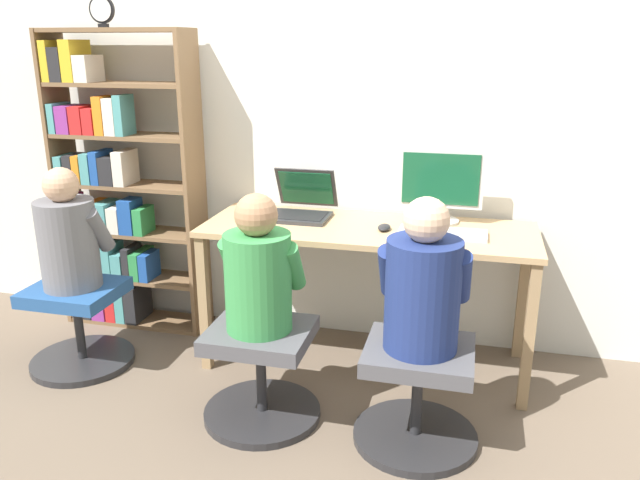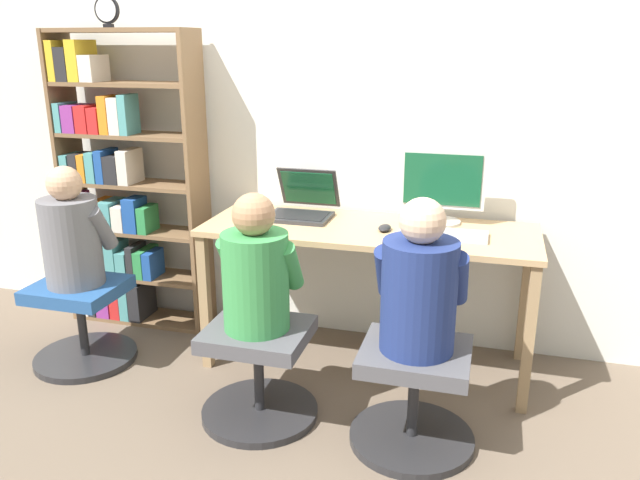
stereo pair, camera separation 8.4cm
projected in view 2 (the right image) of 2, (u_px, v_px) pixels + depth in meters
name	position (u px, v px, depth m)	size (l,w,h in m)	color
ground_plane	(353.00, 390.00, 3.18)	(14.00, 14.00, 0.00)	brown
wall_back	(385.00, 118.00, 3.42)	(10.00, 0.05, 2.60)	silver
desk	(368.00, 243.00, 3.26)	(1.72, 0.63, 0.78)	tan
desktop_monitor	(442.00, 188.00, 3.25)	(0.44, 0.21, 0.39)	beige
laptop	(302.00, 207.00, 3.43)	(0.34, 0.38, 0.25)	#2D2D30
keyboard	(443.00, 234.00, 3.07)	(0.43, 0.17, 0.03)	#B2B2B7
computer_mouse_by_keyboard	(385.00, 228.00, 3.17)	(0.06, 0.11, 0.03)	black
office_chair_left	(414.00, 394.00, 2.70)	(0.55, 0.55, 0.46)	#262628
office_chair_right	(259.00, 370.00, 2.90)	(0.55, 0.55, 0.46)	#262628
person_at_monitor	(419.00, 286.00, 2.56)	(0.38, 0.33, 0.66)	navy
person_at_laptop	(256.00, 271.00, 2.75)	(0.37, 0.31, 0.63)	#388C47
bookshelf	(117.00, 193.00, 3.76)	(0.88, 0.26, 1.77)	brown
desk_clock	(107.00, 11.00, 3.38)	(0.14, 0.03, 0.16)	black
office_chair_side	(82.00, 321.00, 3.41)	(0.55, 0.55, 0.46)	#262628
person_near_shelf	(71.00, 234.00, 3.27)	(0.37, 0.32, 0.64)	slate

